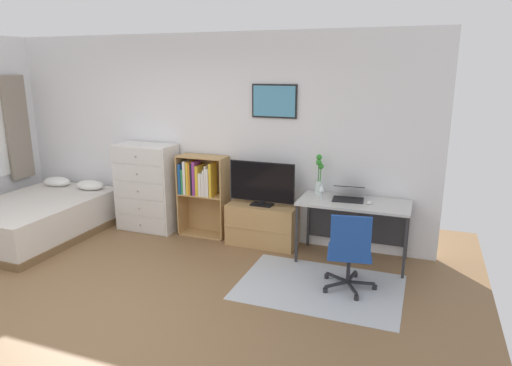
{
  "coord_description": "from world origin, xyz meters",
  "views": [
    {
      "loc": [
        2.81,
        -3.08,
        2.26
      ],
      "look_at": [
        1.08,
        1.5,
        1.01
      ],
      "focal_mm": 31.78,
      "sensor_mm": 36.0,
      "label": 1
    }
  ],
  "objects_px": {
    "desk": "(355,210)",
    "office_chair": "(350,250)",
    "bamboo_vase": "(319,176)",
    "bookshelf": "(200,187)",
    "tv_stand": "(262,225)",
    "wine_glass": "(322,188)",
    "laptop": "(349,194)",
    "bed": "(38,218)",
    "television": "(262,184)",
    "computer_mouse": "(369,203)",
    "dresser": "(147,187)"
  },
  "relations": [
    {
      "from": "bed",
      "to": "dresser",
      "type": "distance_m",
      "value": 1.52
    },
    {
      "from": "bed",
      "to": "desk",
      "type": "distance_m",
      "value": 4.25
    },
    {
      "from": "laptop",
      "to": "dresser",
      "type": "bearing_deg",
      "value": 174.69
    },
    {
      "from": "bookshelf",
      "to": "computer_mouse",
      "type": "relative_size",
      "value": 10.7
    },
    {
      "from": "dresser",
      "to": "office_chair",
      "type": "height_order",
      "value": "dresser"
    },
    {
      "from": "bed",
      "to": "laptop",
      "type": "xyz_separation_m",
      "value": [
        4.08,
        0.79,
        0.54
      ]
    },
    {
      "from": "television",
      "to": "bamboo_vase",
      "type": "xyz_separation_m",
      "value": [
        0.71,
        0.1,
        0.14
      ]
    },
    {
      "from": "laptop",
      "to": "wine_glass",
      "type": "height_order",
      "value": "wine_glass"
    },
    {
      "from": "desk",
      "to": "bamboo_vase",
      "type": "height_order",
      "value": "bamboo_vase"
    },
    {
      "from": "bookshelf",
      "to": "bamboo_vase",
      "type": "distance_m",
      "value": 1.65
    },
    {
      "from": "bookshelf",
      "to": "tv_stand",
      "type": "xyz_separation_m",
      "value": [
        0.91,
        -0.04,
        -0.42
      ]
    },
    {
      "from": "computer_mouse",
      "to": "wine_glass",
      "type": "bearing_deg",
      "value": -178.84
    },
    {
      "from": "desk",
      "to": "office_chair",
      "type": "xyz_separation_m",
      "value": [
        0.09,
        -0.88,
        -0.15
      ]
    },
    {
      "from": "bookshelf",
      "to": "office_chair",
      "type": "relative_size",
      "value": 1.29
    },
    {
      "from": "laptop",
      "to": "bamboo_vase",
      "type": "distance_m",
      "value": 0.43
    },
    {
      "from": "television",
      "to": "laptop",
      "type": "bearing_deg",
      "value": 0.95
    },
    {
      "from": "tv_stand",
      "to": "wine_glass",
      "type": "bearing_deg",
      "value": -10.82
    },
    {
      "from": "bookshelf",
      "to": "bamboo_vase",
      "type": "relative_size",
      "value": 2.26
    },
    {
      "from": "bed",
      "to": "television",
      "type": "xyz_separation_m",
      "value": [
        2.99,
        0.77,
        0.56
      ]
    },
    {
      "from": "desk",
      "to": "bed",
      "type": "bearing_deg",
      "value": -169.58
    },
    {
      "from": "desk",
      "to": "computer_mouse",
      "type": "xyz_separation_m",
      "value": [
        0.18,
        -0.11,
        0.15
      ]
    },
    {
      "from": "dresser",
      "to": "bookshelf",
      "type": "distance_m",
      "value": 0.82
    },
    {
      "from": "desk",
      "to": "computer_mouse",
      "type": "relative_size",
      "value": 12.3
    },
    {
      "from": "desk",
      "to": "laptop",
      "type": "xyz_separation_m",
      "value": [
        -0.09,
        0.02,
        0.19
      ]
    },
    {
      "from": "bookshelf",
      "to": "desk",
      "type": "bearing_deg",
      "value": -1.97
    },
    {
      "from": "bed",
      "to": "bamboo_vase",
      "type": "relative_size",
      "value": 4.07
    },
    {
      "from": "dresser",
      "to": "office_chair",
      "type": "bearing_deg",
      "value": -16.55
    },
    {
      "from": "bed",
      "to": "bookshelf",
      "type": "distance_m",
      "value": 2.28
    },
    {
      "from": "desk",
      "to": "computer_mouse",
      "type": "distance_m",
      "value": 0.26
    },
    {
      "from": "desk",
      "to": "office_chair",
      "type": "distance_m",
      "value": 0.9
    },
    {
      "from": "wine_glass",
      "to": "bed",
      "type": "bearing_deg",
      "value": -170.37
    },
    {
      "from": "bookshelf",
      "to": "bamboo_vase",
      "type": "xyz_separation_m",
      "value": [
        1.62,
        0.04,
        0.28
      ]
    },
    {
      "from": "office_chair",
      "to": "bamboo_vase",
      "type": "xyz_separation_m",
      "value": [
        -0.56,
        0.99,
        0.51
      ]
    },
    {
      "from": "tv_stand",
      "to": "office_chair",
      "type": "xyz_separation_m",
      "value": [
        1.27,
        -0.91,
        0.19
      ]
    },
    {
      "from": "bed",
      "to": "office_chair",
      "type": "distance_m",
      "value": 4.26
    },
    {
      "from": "laptop",
      "to": "television",
      "type": "bearing_deg",
      "value": 175.42
    },
    {
      "from": "bed",
      "to": "wine_glass",
      "type": "distance_m",
      "value": 3.89
    },
    {
      "from": "dresser",
      "to": "bookshelf",
      "type": "relative_size",
      "value": 1.1
    },
    {
      "from": "dresser",
      "to": "bamboo_vase",
      "type": "xyz_separation_m",
      "value": [
        2.44,
        0.1,
        0.35
      ]
    },
    {
      "from": "television",
      "to": "office_chair",
      "type": "height_order",
      "value": "television"
    },
    {
      "from": "bookshelf",
      "to": "computer_mouse",
      "type": "height_order",
      "value": "bookshelf"
    },
    {
      "from": "bed",
      "to": "tv_stand",
      "type": "bearing_deg",
      "value": 14.25
    },
    {
      "from": "bed",
      "to": "computer_mouse",
      "type": "distance_m",
      "value": 4.42
    },
    {
      "from": "bed",
      "to": "laptop",
      "type": "height_order",
      "value": "laptop"
    },
    {
      "from": "desk",
      "to": "laptop",
      "type": "distance_m",
      "value": 0.21
    },
    {
      "from": "dresser",
      "to": "television",
      "type": "xyz_separation_m",
      "value": [
        1.73,
        -0.01,
        0.21
      ]
    },
    {
      "from": "bed",
      "to": "wine_glass",
      "type": "bearing_deg",
      "value": 8.98
    },
    {
      "from": "television",
      "to": "laptop",
      "type": "distance_m",
      "value": 1.09
    },
    {
      "from": "office_chair",
      "to": "wine_glass",
      "type": "distance_m",
      "value": 0.98
    },
    {
      "from": "computer_mouse",
      "to": "wine_glass",
      "type": "height_order",
      "value": "wine_glass"
    }
  ]
}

